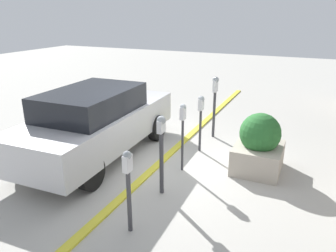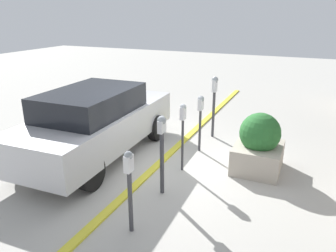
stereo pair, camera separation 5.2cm
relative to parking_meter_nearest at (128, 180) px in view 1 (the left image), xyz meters
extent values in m
plane|color=#ADAAA3|center=(2.23, 0.53, -0.88)|extent=(40.00, 40.00, 0.00)
cube|color=gold|center=(2.23, 0.61, -0.86)|extent=(15.35, 0.16, 0.04)
cylinder|color=#38383D|center=(0.00, 0.00, -0.37)|extent=(0.07, 0.07, 1.01)
cube|color=silver|center=(0.00, 0.00, 0.26)|extent=(0.15, 0.09, 0.26)
sphere|color=gray|center=(0.00, 0.00, 0.39)|extent=(0.13, 0.13, 0.13)
cylinder|color=#38383D|center=(1.20, 0.04, -0.28)|extent=(0.08, 0.08, 1.19)
cube|color=silver|center=(1.20, 0.04, 0.43)|extent=(0.19, 0.09, 0.23)
sphere|color=gray|center=(1.20, 0.04, 0.54)|extent=(0.16, 0.16, 0.16)
cylinder|color=#38383D|center=(2.21, 0.04, -0.31)|extent=(0.05, 0.05, 1.13)
cube|color=silver|center=(2.21, 0.04, 0.38)|extent=(0.14, 0.09, 0.27)
sphere|color=gray|center=(2.21, 0.04, 0.51)|extent=(0.12, 0.12, 0.12)
cylinder|color=#38383D|center=(3.32, 0.04, -0.36)|extent=(0.06, 0.06, 1.03)
cube|color=silver|center=(3.32, 0.04, 0.28)|extent=(0.18, 0.09, 0.26)
sphere|color=gray|center=(3.32, 0.04, 0.41)|extent=(0.15, 0.15, 0.15)
cylinder|color=#38383D|center=(4.37, 0.03, -0.26)|extent=(0.07, 0.07, 1.23)
cube|color=silver|center=(4.37, 0.03, 0.51)|extent=(0.20, 0.09, 0.31)
sphere|color=gray|center=(4.37, 0.03, 0.66)|extent=(0.17, 0.17, 0.17)
cube|color=#B2A899|center=(2.88, -1.40, -0.60)|extent=(1.12, 0.96, 0.55)
sphere|color=#28662D|center=(2.88, -1.40, -0.05)|extent=(0.84, 0.84, 0.84)
cube|color=#B7B7BC|center=(2.16, 2.10, -0.18)|extent=(4.54, 1.88, 0.74)
cube|color=black|center=(1.98, 2.10, 0.45)|extent=(2.38, 1.60, 0.52)
cylinder|color=black|center=(3.55, 1.30, -0.55)|extent=(0.66, 0.21, 0.66)
cylinder|color=black|center=(3.55, 2.90, -0.55)|extent=(0.66, 0.21, 0.66)
cylinder|color=black|center=(0.77, 1.30, -0.55)|extent=(0.66, 0.21, 0.66)
cylinder|color=black|center=(0.77, 2.90, -0.55)|extent=(0.66, 0.21, 0.66)
camera|label=1|loc=(-3.60, -2.28, 2.31)|focal=35.00mm
camera|label=2|loc=(-3.62, -2.23, 2.31)|focal=35.00mm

